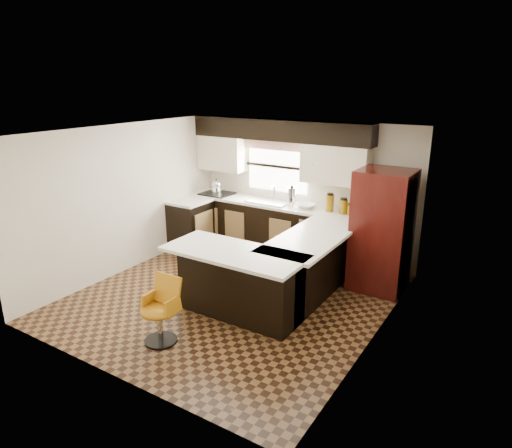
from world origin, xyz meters
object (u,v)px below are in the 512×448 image
Objects in this scene: peninsula_long at (307,268)px; refrigerator at (382,231)px; peninsula_return at (240,284)px; bar_chair at (159,311)px.

refrigerator is (0.79, 0.85, 0.46)m from peninsula_long.
peninsula_long is 1.18× the size of peninsula_return.
refrigerator is at bearing 58.86° from bar_chair.
peninsula_return is 2.01× the size of bar_chair.
peninsula_return is 0.90× the size of refrigerator.
peninsula_return is 2.30m from refrigerator.
peninsula_return is (-0.53, -0.97, 0.00)m from peninsula_long.
peninsula_return is 1.17m from bar_chair.
peninsula_return reaches higher than bar_chair.
peninsula_long is at bearing 64.77° from bar_chair.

